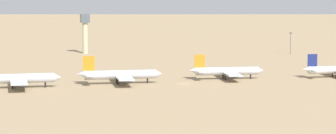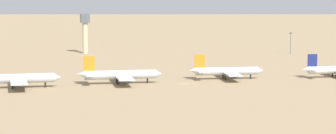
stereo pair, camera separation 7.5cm
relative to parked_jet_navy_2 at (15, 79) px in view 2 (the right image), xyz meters
name	(u,v)px [view 2 (the right image)]	position (x,y,z in m)	size (l,w,h in m)	color
ground	(184,84)	(70.66, -6.26, -4.06)	(4000.00, 4000.00, 0.00)	#9E8460
parked_jet_navy_2	(15,79)	(0.00, 0.00, 0.00)	(37.48, 31.57, 12.38)	silver
parked_jet_orange_3	(120,75)	(44.08, 0.57, -0.05)	(36.99, 31.31, 12.21)	silver
parked_jet_orange_4	(226,71)	(93.38, 1.74, -0.34)	(34.29, 29.16, 11.34)	silver
parked_jet_navy_5	(336,70)	(143.96, -6.67, -0.45)	(33.34, 28.14, 11.01)	silver
control_tower	(85,30)	(54.66, 140.15, 10.51)	(5.20, 5.20, 24.14)	#C6B793
light_pole_mid	(291,41)	(172.63, 99.79, 3.63)	(1.80, 0.50, 13.05)	#59595E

